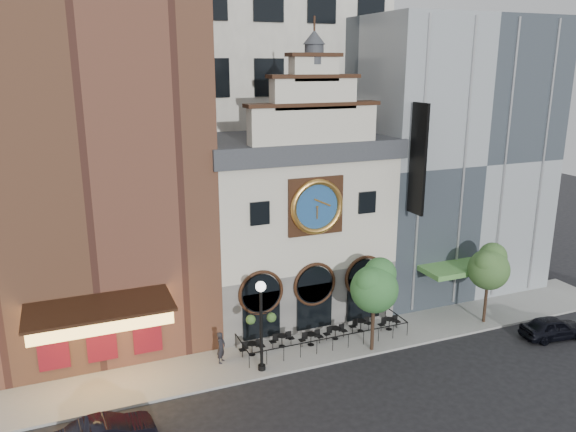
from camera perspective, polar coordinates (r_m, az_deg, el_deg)
The scene contains 18 objects.
ground at distance 34.14m, azimuth 5.48°, elevation -14.59°, with size 120.00×120.00×0.00m, color black.
sidewalk at distance 36.06m, azimuth 3.61°, elevation -12.69°, with size 44.00×5.00×0.15m, color gray.
clock_building at distance 38.13m, azimuth 0.32°, elevation -0.37°, with size 12.60×8.78×18.65m.
theater_building at distance 36.37m, azimuth -20.51°, elevation 7.43°, with size 14.00×15.60×25.00m.
retail_building at distance 45.60m, azimuth 14.61°, elevation 6.16°, with size 14.00×14.40×20.00m.
office_tower at distance 48.31m, azimuth -5.47°, elevation 18.79°, with size 20.00×16.00×40.00m, color silver.
cafe_railing at distance 35.81m, azimuth 3.62°, elevation -11.95°, with size 10.60×2.60×0.90m, color black, non-canonical shape.
bistro_0 at distance 34.32m, azimuth -3.67°, elevation -13.21°, with size 1.58×0.68×0.90m.
bistro_1 at distance 35.13m, azimuth -0.62°, elevation -12.46°, with size 1.58×0.68×0.90m.
bistro_2 at distance 35.34m, azimuth 2.35°, elevation -12.29°, with size 1.58×0.68×0.90m.
bistro_3 at distance 36.15m, azimuth 4.83°, elevation -11.68°, with size 1.58×0.68×0.90m.
bistro_4 at distance 37.26m, azimuth 7.40°, elevation -10.89°, with size 1.58×0.68×0.90m.
bistro_5 at distance 37.77m, azimuth 10.25°, elevation -10.64°, with size 1.58×0.68×0.90m.
car_right at distance 40.08m, azimuth 25.35°, elevation -10.21°, with size 1.71×4.24×1.45m, color black.
pedestrian at distance 33.50m, azimuth -6.82°, elevation -13.11°, with size 0.69×0.45×1.90m, color black.
lamppost at distance 31.49m, azimuth -2.75°, elevation -10.12°, with size 1.70×0.72×5.36m.
tree_left at distance 33.71m, azimuth 8.81°, elevation -6.94°, with size 2.95×2.84×5.69m.
tree_right at distance 39.23m, azimuth 19.76°, elevation -4.80°, with size 2.80×2.70×5.40m.
Camera 1 is at (-14.00, -26.14, 16.92)m, focal length 35.00 mm.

